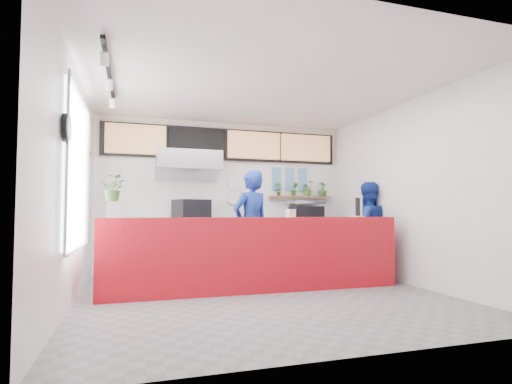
{
  "coord_description": "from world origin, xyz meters",
  "views": [
    {
      "loc": [
        -1.78,
        -5.4,
        1.17
      ],
      "look_at": [
        0.1,
        0.7,
        1.5
      ],
      "focal_mm": 28.0,
      "sensor_mm": 36.0,
      "label": 1
    }
  ],
  "objects": [
    {
      "name": "herb_shelf",
      "position": [
        1.6,
        2.4,
        1.5
      ],
      "size": [
        1.4,
        0.18,
        0.04
      ],
      "primitive_type": "cube",
      "color": "brown",
      "rests_on": "wall_back"
    },
    {
      "name": "menu_board_mid_left",
      "position": [
        -0.59,
        2.38,
        2.55
      ],
      "size": [
        1.1,
        0.1,
        0.55
      ],
      "primitive_type": "cube",
      "color": "black",
      "rests_on": "wall_back"
    },
    {
      "name": "basil_vase",
      "position": [
        -2.04,
        0.31,
        1.5
      ],
      "size": [
        0.39,
        0.36,
        0.36
      ],
      "primitive_type": "imported",
      "rotation": [
        0.0,
        0.0,
        -0.32
      ],
      "color": "#325E21",
      "rests_on": "glass_vase"
    },
    {
      "name": "menu_board_far_right",
      "position": [
        1.73,
        2.38,
        2.55
      ],
      "size": [
        1.1,
        0.1,
        0.55
      ],
      "primitive_type": "cube",
      "color": "tan",
      "rests_on": "wall_back"
    },
    {
      "name": "espresso_machine",
      "position": [
        1.65,
        2.2,
        1.1
      ],
      "size": [
        0.63,
        0.46,
        0.4
      ],
      "primitive_type": "cube",
      "rotation": [
        0.0,
        0.0,
        -0.02
      ],
      "color": "black",
      "rests_on": "right_bench"
    },
    {
      "name": "track_rail",
      "position": [
        -2.1,
        0.0,
        2.94
      ],
      "size": [
        0.05,
        2.4,
        0.04
      ],
      "primitive_type": "cube",
      "color": "black",
      "rests_on": "ceiling"
    },
    {
      "name": "menu_board_far_left",
      "position": [
        -1.75,
        2.38,
        2.55
      ],
      "size": [
        1.1,
        0.1,
        0.55
      ],
      "primitive_type": "cube",
      "color": "tan",
      "rests_on": "wall_back"
    },
    {
      "name": "photo_frame_b",
      "position": [
        1.4,
        2.48,
        2.0
      ],
      "size": [
        0.2,
        0.02,
        0.25
      ],
      "primitive_type": "cube",
      "color": "#598CBF",
      "rests_on": "wall_back"
    },
    {
      "name": "ceiling",
      "position": [
        0.0,
        0.0,
        3.0
      ],
      "size": [
        5.0,
        5.0,
        0.0
      ],
      "primitive_type": "plane",
      "rotation": [
        3.14,
        0.0,
        0.0
      ],
      "color": "silver"
    },
    {
      "name": "wall_clock_face",
      "position": [
        -2.43,
        -0.9,
        2.05
      ],
      "size": [
        0.02,
        0.26,
        0.26
      ],
      "primitive_type": "cylinder",
      "rotation": [
        0.0,
        1.57,
        0.0
      ],
      "color": "white",
      "rests_on": "wall_left"
    },
    {
      "name": "espresso_tray",
      "position": [
        1.65,
        2.2,
        1.38
      ],
      "size": [
        0.71,
        0.5,
        0.06
      ],
      "primitive_type": "cube",
      "rotation": [
        0.0,
        0.0,
        0.03
      ],
      "color": "#A5A8AC",
      "rests_on": "espresso_machine"
    },
    {
      "name": "herb_a",
      "position": [
        1.11,
        2.4,
        1.67
      ],
      "size": [
        0.18,
        0.14,
        0.29
      ],
      "primitive_type": "imported",
      "rotation": [
        0.0,
        0.0,
        -0.28
      ],
      "color": "#325E21",
      "rests_on": "herb_shelf"
    },
    {
      "name": "photo_frame_f",
      "position": [
        1.7,
        2.48,
        1.75
      ],
      "size": [
        0.2,
        0.02,
        0.25
      ],
      "primitive_type": "cube",
      "color": "#598CBF",
      "rests_on": "wall_back"
    },
    {
      "name": "staff_right",
      "position": [
        2.33,
        0.99,
        0.87
      ],
      "size": [
        0.91,
        0.75,
        1.73
      ],
      "primitive_type": "imported",
      "rotation": [
        0.0,
        0.0,
        3.03
      ],
      "color": "navy",
      "rests_on": "ground"
    },
    {
      "name": "white_plate",
      "position": [
        1.72,
        0.33,
        1.11
      ],
      "size": [
        0.26,
        0.26,
        0.02
      ],
      "primitive_type": "cylinder",
      "rotation": [
        0.0,
        0.0,
        0.17
      ],
      "color": "silver",
      "rests_on": "service_counter"
    },
    {
      "name": "napkin_holder",
      "position": [
        0.55,
        0.33,
        1.16
      ],
      "size": [
        0.16,
        0.13,
        0.12
      ],
      "primitive_type": "cube",
      "rotation": [
        0.0,
        0.0,
        0.4
      ],
      "color": "silver",
      "rests_on": "service_counter"
    },
    {
      "name": "wall_right",
      "position": [
        2.5,
        0.0,
        1.5
      ],
      "size": [
        0.0,
        5.0,
        5.0
      ],
      "primitive_type": "plane",
      "rotation": [
        1.57,
        0.0,
        -1.57
      ],
      "color": "white",
      "rests_on": "ground"
    },
    {
      "name": "dec_plate_c",
      "position": [
        0.15,
        2.47,
        1.45
      ],
      "size": [
        0.24,
        0.03,
        0.24
      ],
      "primitive_type": "cylinder",
      "rotation": [
        1.57,
        0.0,
        0.0
      ],
      "color": "silver",
      "rests_on": "wall_back"
    },
    {
      "name": "staff_center",
      "position": [
        0.12,
        1.05,
        0.94
      ],
      "size": [
        0.81,
        0.67,
        1.89
      ],
      "primitive_type": "imported",
      "rotation": [
        0.0,
        0.0,
        3.51
      ],
      "color": "navy",
      "rests_on": "ground"
    },
    {
      "name": "wall_back",
      "position": [
        0.0,
        2.5,
        1.5
      ],
      "size": [
        5.0,
        0.0,
        5.0
      ],
      "primitive_type": "plane",
      "rotation": [
        1.57,
        0.0,
        0.0
      ],
      "color": "white",
      "rests_on": "ground"
    },
    {
      "name": "window_pane",
      "position": [
        -2.47,
        0.3,
        1.7
      ],
      "size": [
        0.04,
        2.2,
        1.9
      ],
      "primitive_type": "cube",
      "color": "silver",
      "rests_on": "wall_left"
    },
    {
      "name": "herb_d",
      "position": [
        2.13,
        2.4,
        1.68
      ],
      "size": [
        0.23,
        0.22,
        0.32
      ],
      "primitive_type": "imported",
      "rotation": [
        0.0,
        0.0,
        0.4
      ],
      "color": "#325E21",
      "rests_on": "herb_shelf"
    },
    {
      "name": "dec_plate_d",
      "position": [
        0.5,
        2.47,
        1.9
      ],
      "size": [
        0.24,
        0.03,
        0.24
      ],
      "primitive_type": "cylinder",
      "rotation": [
        1.57,
        0.0,
        0.0
      ],
      "color": "silver",
      "rests_on": "wall_back"
    },
    {
      "name": "dec_plate_a",
      "position": [
        0.15,
        2.47,
        1.75
      ],
      "size": [
        0.24,
        0.03,
        0.24
      ],
      "primitive_type": "cylinder",
      "rotation": [
        1.57,
        0.0,
        0.0
      ],
      "color": "silver",
      "rests_on": "wall_back"
    },
    {
      "name": "wall_clock_rim",
      "position": [
        -2.46,
        -0.9,
        2.05
      ],
      "size": [
        0.05,
        0.3,
        0.3
      ],
      "primitive_type": "cylinder",
      "rotation": [
        0.0,
        1.57,
        0.0
      ],
      "color": "black",
      "rests_on": "wall_left"
    },
    {
      "name": "dec_plate_b",
      "position": [
        0.45,
        2.47,
        1.65
      ],
      "size": [
        0.24,
        0.03,
        0.24
      ],
      "primitive_type": "cylinder",
      "rotation": [
        1.57,
        0.0,
        0.0
      ],
      "color": "silver",
      "rests_on": "wall_back"
    },
    {
      "name": "photo_frame_d",
      "position": [
        1.1,
        2.48,
        1.75
      ],
      "size": [
        0.2,
        0.02,
        0.25
      ],
      "primitive_type": "cube",
      "color": "#598CBF",
      "rests_on": "wall_back"
    },
    {
      "name": "pepper_mill",
      "position": [
        1.72,
        0.33,
        1.26
      ],
      "size": [
        0.08,
        0.08,
        0.3
      ],
      "primitive_type": "cylinder",
      "rotation": [
        0.0,
        0.0,
        -0.08
      ],
      "color": "black",
      "rests_on": "white_plate"
    },
    {
      "name": "photo_frame_a",
      "position": [
        1.1,
        2.48,
        2.0
      ],
      "size": [
        0.2,
        0.02,
        0.25
      ],
      "primitive_type": "cube",
      "color": "#598CBF",
      "rests_on": "wall_back"
    },
    {
      "name": "soffit",
      "position": [
        0.0,
        2.46,
        2.55
      ],
      "size": [
        4.8,
        0.04,
        0.65
      ],
      "primitive_type": "cube",
      "color": "black",
      "rests_on": "wall_back"
    },
    {
      "name": "glass_vase",
      "position": [
        -2.04,
        0.31,
        1.2
      ],
      "size": [
        0.19,
        0.19,
        0.2
      ],
      "primitive_type": "cylinder",
      "rotation": [
        0.0,
        0.0,
        -0.22
      ],
      "color": "silver",
      "rests_on": "service_counter"
    },
    {
      "name": "window_frame",
      "position": [
        -2.45,
        0.3,
        1.7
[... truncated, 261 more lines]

